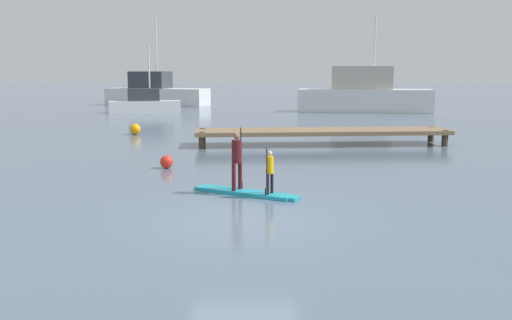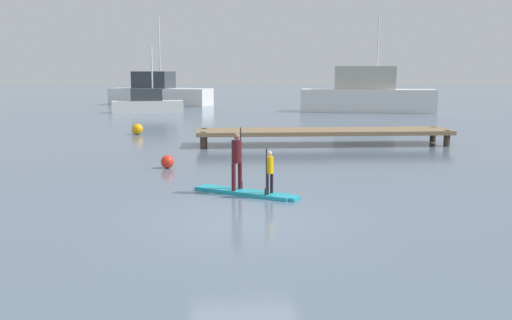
{
  "view_description": "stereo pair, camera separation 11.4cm",
  "coord_description": "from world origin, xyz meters",
  "px_view_note": "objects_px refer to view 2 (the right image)",
  "views": [
    {
      "loc": [
        -0.7,
        -12.5,
        3.31
      ],
      "look_at": [
        0.49,
        3.29,
        0.85
      ],
      "focal_mm": 40.42,
      "sensor_mm": 36.0,
      "label": 1
    },
    {
      "loc": [
        -0.58,
        -12.51,
        3.31
      ],
      "look_at": [
        0.49,
        3.29,
        0.85
      ],
      "focal_mm": 40.42,
      "sensor_mm": 36.0,
      "label": 2
    }
  ],
  "objects_px": {
    "motor_boat_small_navy": "(159,93)",
    "mooring_buoy_near": "(167,162)",
    "paddler_child_solo": "(269,170)",
    "paddleboard_near": "(246,193)",
    "paddler_adult": "(237,157)",
    "fishing_boat_white_large": "(367,95)",
    "fishing_boat_green_midground": "(147,103)",
    "mooring_buoy_mid": "(137,129)"
  },
  "relations": [
    {
      "from": "paddler_adult",
      "to": "motor_boat_small_navy",
      "type": "distance_m",
      "value": 41.34
    },
    {
      "from": "motor_boat_small_navy",
      "to": "fishing_boat_green_midground",
      "type": "bearing_deg",
      "value": -89.61
    },
    {
      "from": "paddler_child_solo",
      "to": "paddleboard_near",
      "type": "bearing_deg",
      "value": 144.98
    },
    {
      "from": "paddleboard_near",
      "to": "mooring_buoy_mid",
      "type": "distance_m",
      "value": 15.89
    },
    {
      "from": "fishing_boat_green_midground",
      "to": "mooring_buoy_mid",
      "type": "distance_m",
      "value": 15.82
    },
    {
      "from": "paddleboard_near",
      "to": "paddler_child_solo",
      "type": "bearing_deg",
      "value": -35.02
    },
    {
      "from": "mooring_buoy_mid",
      "to": "fishing_boat_green_midground",
      "type": "bearing_deg",
      "value": 94.77
    },
    {
      "from": "fishing_boat_green_midground",
      "to": "mooring_buoy_near",
      "type": "distance_m",
      "value": 26.73
    },
    {
      "from": "paddler_adult",
      "to": "motor_boat_small_navy",
      "type": "bearing_deg",
      "value": 98.45
    },
    {
      "from": "paddler_adult",
      "to": "paddleboard_near",
      "type": "bearing_deg",
      "value": -35.47
    },
    {
      "from": "paddler_child_solo",
      "to": "fishing_boat_white_large",
      "type": "bearing_deg",
      "value": 70.99
    },
    {
      "from": "fishing_boat_green_midground",
      "to": "motor_boat_small_navy",
      "type": "bearing_deg",
      "value": 90.39
    },
    {
      "from": "paddler_adult",
      "to": "paddler_child_solo",
      "type": "height_order",
      "value": "paddler_adult"
    },
    {
      "from": "paddler_child_solo",
      "to": "mooring_buoy_near",
      "type": "bearing_deg",
      "value": 122.45
    },
    {
      "from": "paddler_adult",
      "to": "mooring_buoy_near",
      "type": "relative_size",
      "value": 3.74
    },
    {
      "from": "fishing_boat_green_midground",
      "to": "paddler_adult",
      "type": "bearing_deg",
      "value": -78.94
    },
    {
      "from": "paddler_adult",
      "to": "fishing_boat_green_midground",
      "type": "bearing_deg",
      "value": 101.06
    },
    {
      "from": "mooring_buoy_near",
      "to": "fishing_boat_green_midground",
      "type": "bearing_deg",
      "value": 98.1
    },
    {
      "from": "fishing_boat_white_large",
      "to": "mooring_buoy_near",
      "type": "distance_m",
      "value": 29.4
    },
    {
      "from": "fishing_boat_green_midground",
      "to": "motor_boat_small_navy",
      "type": "distance_m",
      "value": 10.2
    },
    {
      "from": "paddleboard_near",
      "to": "motor_boat_small_navy",
      "type": "bearing_deg",
      "value": 98.73
    },
    {
      "from": "mooring_buoy_near",
      "to": "mooring_buoy_mid",
      "type": "bearing_deg",
      "value": 102.9
    },
    {
      "from": "fishing_boat_white_large",
      "to": "motor_boat_small_navy",
      "type": "relative_size",
      "value": 1.07
    },
    {
      "from": "paddleboard_near",
      "to": "fishing_boat_white_large",
      "type": "distance_m",
      "value": 32.43
    },
    {
      "from": "fishing_boat_white_large",
      "to": "paddler_child_solo",
      "type": "bearing_deg",
      "value": -109.01
    },
    {
      "from": "paddleboard_near",
      "to": "motor_boat_small_navy",
      "type": "xyz_separation_m",
      "value": [
        -6.31,
        41.06,
        1.13
      ]
    },
    {
      "from": "mooring_buoy_mid",
      "to": "fishing_boat_white_large",
      "type": "bearing_deg",
      "value": 43.48
    },
    {
      "from": "fishing_boat_white_large",
      "to": "mooring_buoy_near",
      "type": "bearing_deg",
      "value": -117.76
    },
    {
      "from": "paddler_adult",
      "to": "fishing_boat_green_midground",
      "type": "height_order",
      "value": "fishing_boat_green_midground"
    },
    {
      "from": "fishing_boat_green_midground",
      "to": "paddleboard_near",
      "type": "bearing_deg",
      "value": -78.57
    },
    {
      "from": "paddler_child_solo",
      "to": "motor_boat_small_navy",
      "type": "distance_m",
      "value": 42.04
    },
    {
      "from": "paddleboard_near",
      "to": "paddler_adult",
      "type": "xyz_separation_m",
      "value": [
        -0.24,
        0.17,
        0.94
      ]
    },
    {
      "from": "fishing_boat_white_large",
      "to": "mooring_buoy_mid",
      "type": "distance_m",
      "value": 22.26
    },
    {
      "from": "motor_boat_small_navy",
      "to": "mooring_buoy_near",
      "type": "height_order",
      "value": "motor_boat_small_navy"
    },
    {
      "from": "fishing_boat_white_large",
      "to": "mooring_buoy_near",
      "type": "height_order",
      "value": "fishing_boat_white_large"
    },
    {
      "from": "paddler_adult",
      "to": "mooring_buoy_mid",
      "type": "relative_size",
      "value": 2.93
    },
    {
      "from": "paddleboard_near",
      "to": "fishing_boat_green_midground",
      "type": "xyz_separation_m",
      "value": [
        -6.24,
        30.86,
        0.68
      ]
    },
    {
      "from": "mooring_buoy_near",
      "to": "fishing_boat_white_large",
      "type": "bearing_deg",
      "value": 62.24
    },
    {
      "from": "paddleboard_near",
      "to": "fishing_boat_white_large",
      "type": "height_order",
      "value": "fishing_boat_white_large"
    },
    {
      "from": "paddleboard_near",
      "to": "paddler_adult",
      "type": "distance_m",
      "value": 0.99
    },
    {
      "from": "fishing_boat_green_midground",
      "to": "mooring_buoy_near",
      "type": "xyz_separation_m",
      "value": [
        3.77,
        -26.46,
        -0.5
      ]
    },
    {
      "from": "paddler_child_solo",
      "to": "mooring_buoy_mid",
      "type": "relative_size",
      "value": 2.14
    }
  ]
}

